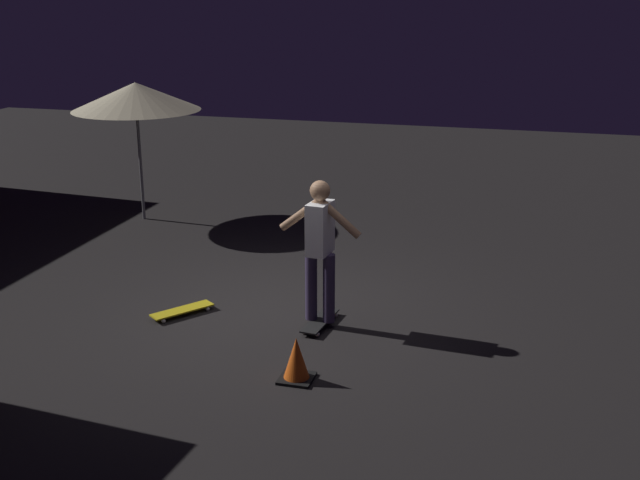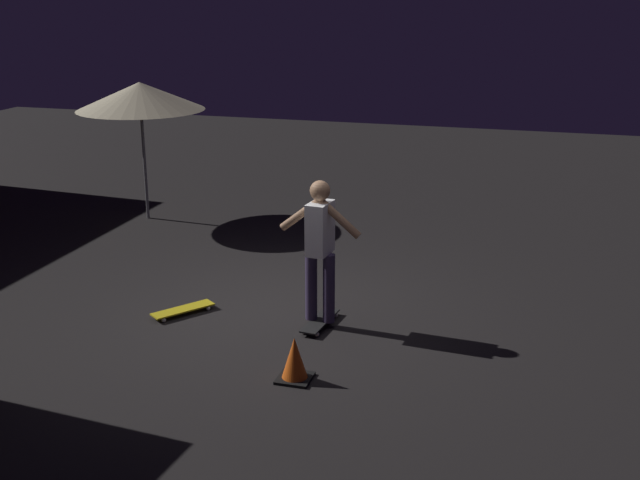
{
  "view_description": "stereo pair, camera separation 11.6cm",
  "coord_description": "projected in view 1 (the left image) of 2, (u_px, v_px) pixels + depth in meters",
  "views": [
    {
      "loc": [
        -8.51,
        -2.82,
        3.79
      ],
      "look_at": [
        -0.22,
        -0.53,
        1.05
      ],
      "focal_mm": 44.85,
      "sensor_mm": 36.0,
      "label": 1
    },
    {
      "loc": [
        -8.48,
        -2.93,
        3.79
      ],
      "look_at": [
        -0.22,
        -0.53,
        1.05
      ],
      "focal_mm": 44.85,
      "sensor_mm": 36.0,
      "label": 2
    }
  ],
  "objects": [
    {
      "name": "skateboard_spare",
      "position": [
        182.0,
        310.0,
        9.64
      ],
      "size": [
        0.75,
        0.62,
        0.07
      ],
      "color": "gold",
      "rests_on": "ground_plane"
    },
    {
      "name": "skater",
      "position": [
        320.0,
        241.0,
        9.03
      ],
      "size": [
        0.4,
        0.99,
        1.67
      ],
      "color": "#382D4C",
      "rests_on": "skateboard_ridden"
    },
    {
      "name": "patio_umbrella",
      "position": [
        136.0,
        97.0,
        13.0
      ],
      "size": [
        2.1,
        2.1,
        2.3
      ],
      "color": "slate",
      "rests_on": "ground_plane"
    },
    {
      "name": "ground_plane",
      "position": [
        283.0,
        314.0,
        9.68
      ],
      "size": [
        28.0,
        28.0,
        0.0
      ],
      "primitive_type": "plane",
      "color": "black"
    },
    {
      "name": "traffic_cone",
      "position": [
        296.0,
        361.0,
        8.0
      ],
      "size": [
        0.34,
        0.34,
        0.46
      ],
      "color": "black",
      "rests_on": "ground_plane"
    },
    {
      "name": "skateboard_ridden",
      "position": [
        320.0,
        321.0,
        9.33
      ],
      "size": [
        0.8,
        0.28,
        0.07
      ],
      "color": "black",
      "rests_on": "ground_plane"
    }
  ]
}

